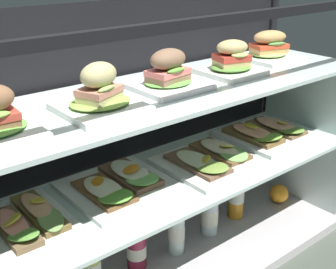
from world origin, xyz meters
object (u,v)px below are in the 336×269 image
at_px(open_sandwich_tray_center, 10,227).
at_px(plated_roll_sandwich_far_left, 168,75).
at_px(juice_bottle_front_right_end, 136,246).
at_px(plated_roll_sandwich_mid_right, 269,49).
at_px(juice_bottle_tucked_behind, 236,193).
at_px(open_sandwich_tray_mid_right, 211,159).
at_px(orange_fruit_beside_bottles, 279,194).
at_px(juice_bottle_front_left_end, 176,231).
at_px(open_sandwich_tray_near_left_corner, 121,184).
at_px(plated_roll_sandwich_far_right, 100,96).
at_px(open_sandwich_tray_far_left, 267,133).
at_px(juice_bottle_back_left, 210,210).
at_px(plated_roll_sandwich_near_right_corner, 231,62).
at_px(juice_bottle_near_post, 92,268).

bearing_deg(open_sandwich_tray_center, plated_roll_sandwich_far_left, -1.73).
xyz_separation_m(plated_roll_sandwich_far_left, juice_bottle_front_right_end, (-0.09, 0.06, -0.58)).
height_order(plated_roll_sandwich_mid_right, juice_bottle_tucked_behind, plated_roll_sandwich_mid_right).
distance_m(open_sandwich_tray_mid_right, orange_fruit_beside_bottles, 0.55).
relative_size(open_sandwich_tray_mid_right, juice_bottle_front_left_end, 1.40).
bearing_deg(juice_bottle_front_left_end, open_sandwich_tray_center, -178.09).
bearing_deg(open_sandwich_tray_near_left_corner, juice_bottle_tucked_behind, 3.32).
height_order(plated_roll_sandwich_mid_right, open_sandwich_tray_center, plated_roll_sandwich_mid_right).
xyz_separation_m(juice_bottle_front_right_end, juice_bottle_tucked_behind, (0.49, 0.00, 0.03)).
distance_m(plated_roll_sandwich_far_right, open_sandwich_tray_near_left_corner, 0.33).
xyz_separation_m(plated_roll_sandwich_far_right, open_sandwich_tray_far_left, (0.74, 0.06, -0.31)).
height_order(open_sandwich_tray_far_left, juice_bottle_back_left, open_sandwich_tray_far_left).
distance_m(plated_roll_sandwich_far_right, plated_roll_sandwich_near_right_corner, 0.51).
relative_size(plated_roll_sandwich_near_right_corner, juice_bottle_tucked_behind, 0.70).
xyz_separation_m(plated_roll_sandwich_far_right, orange_fruit_beside_bottles, (0.88, 0.06, -0.62)).
bearing_deg(juice_bottle_front_right_end, open_sandwich_tray_center, -173.87).
xyz_separation_m(open_sandwich_tray_center, orange_fruit_beside_bottles, (1.12, 0.00, -0.31)).
bearing_deg(juice_bottle_front_left_end, juice_bottle_front_right_end, 170.68).
distance_m(plated_roll_sandwich_far_left, juice_bottle_tucked_behind, 0.69).
height_order(open_sandwich_tray_far_left, juice_bottle_near_post, open_sandwich_tray_far_left).
xyz_separation_m(plated_roll_sandwich_near_right_corner, juice_bottle_front_left_end, (-0.19, 0.04, -0.57)).
distance_m(open_sandwich_tray_center, open_sandwich_tray_near_left_corner, 0.34).
relative_size(plated_roll_sandwich_far_right, juice_bottle_front_left_end, 0.91).
bearing_deg(juice_bottle_near_post, plated_roll_sandwich_far_left, -11.82).
relative_size(plated_roll_sandwich_far_right, open_sandwich_tray_near_left_corner, 0.65).
bearing_deg(plated_roll_sandwich_mid_right, juice_bottle_near_post, 179.99).
bearing_deg(open_sandwich_tray_mid_right, juice_bottle_front_left_end, 151.84).
relative_size(juice_bottle_front_right_end, juice_bottle_back_left, 0.80).
bearing_deg(plated_roll_sandwich_far_right, open_sandwich_tray_mid_right, 3.47).
relative_size(plated_roll_sandwich_near_right_corner, open_sandwich_tray_near_left_corner, 0.58).
distance_m(open_sandwich_tray_center, juice_bottle_front_left_end, 0.62).
bearing_deg(plated_roll_sandwich_far_right, juice_bottle_near_post, 93.54).
bearing_deg(juice_bottle_front_right_end, plated_roll_sandwich_far_right, -147.79).
distance_m(juice_bottle_tucked_behind, orange_fruit_beside_bottles, 0.24).
height_order(open_sandwich_tray_near_left_corner, orange_fruit_beside_bottles, open_sandwich_tray_near_left_corner).
bearing_deg(open_sandwich_tray_mid_right, juice_bottle_near_post, 170.11).
height_order(plated_roll_sandwich_near_right_corner, juice_bottle_front_left_end, plated_roll_sandwich_near_right_corner).
xyz_separation_m(plated_roll_sandwich_near_right_corner, plated_roll_sandwich_mid_right, (0.26, 0.06, -0.00)).
bearing_deg(open_sandwich_tray_far_left, open_sandwich_tray_near_left_corner, 178.53).
height_order(open_sandwich_tray_mid_right, open_sandwich_tray_far_left, same).
distance_m(open_sandwich_tray_near_left_corner, juice_bottle_near_post, 0.29).
height_order(plated_roll_sandwich_far_left, open_sandwich_tray_center, plated_roll_sandwich_far_left).
height_order(plated_roll_sandwich_far_right, juice_bottle_tucked_behind, plated_roll_sandwich_far_right).
bearing_deg(open_sandwich_tray_center, juice_bottle_near_post, 9.39).
distance_m(open_sandwich_tray_mid_right, juice_bottle_front_left_end, 0.29).
bearing_deg(open_sandwich_tray_center, open_sandwich_tray_near_left_corner, 1.97).
xyz_separation_m(open_sandwich_tray_near_left_corner, juice_bottle_near_post, (-0.10, 0.03, -0.27)).
height_order(plated_roll_sandwich_far_right, juice_bottle_back_left, plated_roll_sandwich_far_right).
distance_m(open_sandwich_tray_near_left_corner, open_sandwich_tray_mid_right, 0.33).
bearing_deg(juice_bottle_front_left_end, plated_roll_sandwich_far_right, -166.06).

